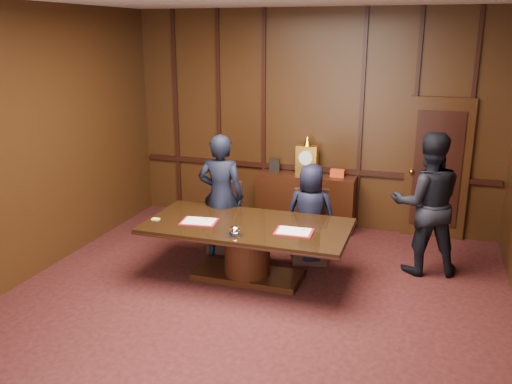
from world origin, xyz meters
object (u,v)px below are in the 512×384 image
conference_table (247,242)px  witness_right (427,204)px  signatory_right (310,214)px  witness_left (221,197)px  sideboard (306,199)px  signatory_left (223,212)px

conference_table → witness_right: 2.41m
signatory_right → witness_left: 1.28m
sideboard → witness_right: 2.29m
sideboard → conference_table: bearing=-97.3°
sideboard → signatory_left: sideboard is taller
witness_right → witness_left: bearing=-6.8°
conference_table → witness_right: size_ratio=1.37×
sideboard → signatory_left: bearing=-124.2°
sideboard → witness_left: size_ratio=0.90×
conference_table → signatory_right: 1.05m
sideboard → conference_table: (-0.27, -2.16, 0.02)m
sideboard → signatory_left: 1.65m
conference_table → signatory_left: bearing=129.1°
witness_left → signatory_right: bearing=-178.2°
witness_left → witness_right: size_ratio=0.93×
signatory_left → witness_right: witness_right is taller
sideboard → witness_left: bearing=-119.4°
witness_left → witness_right: 2.79m
signatory_left → signatory_right: 1.31m
witness_right → signatory_right: bearing=-8.0°
sideboard → signatory_right: sideboard is taller
signatory_right → witness_right: bearing=-177.5°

